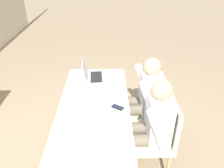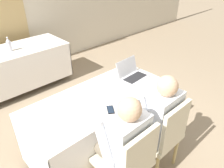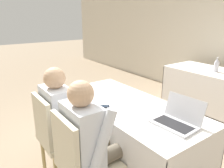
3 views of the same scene
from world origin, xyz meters
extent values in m
plane|color=gray|center=(0.00, 0.00, 0.00)|extent=(24.00, 24.00, 0.00)
cube|color=white|center=(0.00, 0.00, 0.73)|extent=(1.70, 0.76, 0.02)
cube|color=white|center=(0.00, -0.38, 0.42)|extent=(1.70, 0.01, 0.61)
cube|color=white|center=(0.00, 0.38, 0.42)|extent=(1.70, 0.01, 0.61)
cube|color=white|center=(-0.84, 0.00, 0.42)|extent=(0.01, 0.76, 0.61)
cylinder|color=#333333|center=(0.00, 0.00, 0.06)|extent=(0.06, 0.06, 0.11)
cube|color=white|center=(-0.13, 2.04, 0.73)|extent=(1.70, 0.76, 0.02)
cube|color=white|center=(-0.13, 1.66, 0.42)|extent=(1.70, 0.01, 0.61)
cube|color=white|center=(-0.98, 2.04, 0.42)|extent=(0.01, 0.76, 0.61)
cylinder|color=#333333|center=(-0.13, 2.04, 0.06)|extent=(0.06, 0.06, 0.11)
cube|color=#B7B7BC|center=(0.59, 0.00, 0.75)|extent=(0.37, 0.24, 0.02)
cube|color=black|center=(0.59, 0.00, 0.76)|extent=(0.32, 0.17, 0.00)
cube|color=#B7B7BC|center=(0.58, 0.14, 0.86)|extent=(0.36, 0.09, 0.20)
cube|color=black|center=(0.58, 0.14, 0.86)|extent=(0.32, 0.07, 0.18)
cube|color=black|center=(-0.08, -0.26, 0.75)|extent=(0.13, 0.15, 0.01)
cube|color=#192333|center=(-0.08, -0.26, 0.75)|extent=(0.11, 0.13, 0.00)
cube|color=white|center=(-0.52, -0.06, 0.74)|extent=(0.29, 0.34, 0.00)
cube|color=white|center=(0.63, -0.04, 0.74)|extent=(0.21, 0.30, 0.00)
cube|color=white|center=(0.58, 0.13, 0.74)|extent=(0.23, 0.31, 0.00)
cylinder|color=#B7B7C1|center=(-0.20, 2.00, 0.82)|extent=(0.08, 0.08, 0.16)
cone|color=#B7B7C1|center=(-0.20, 2.00, 0.93)|extent=(0.06, 0.06, 0.06)
cylinder|color=silver|center=(-0.20, 2.00, 0.97)|extent=(0.03, 0.03, 0.01)
cylinder|color=tan|center=(-0.08, -0.43, 0.21)|extent=(0.04, 0.04, 0.41)
cylinder|color=tan|center=(-0.43, -0.43, 0.21)|extent=(0.04, 0.04, 0.41)
cylinder|color=tan|center=(-0.43, -0.79, 0.21)|extent=(0.04, 0.04, 0.41)
cube|color=beige|center=(-0.25, -0.61, 0.44)|extent=(0.44, 0.44, 0.05)
cube|color=beige|center=(-0.25, -0.81, 0.69)|extent=(0.40, 0.04, 0.45)
cylinder|color=tan|center=(0.08, -0.43, 0.21)|extent=(0.04, 0.04, 0.41)
cube|color=beige|center=(0.25, -0.61, 0.44)|extent=(0.44, 0.44, 0.05)
cube|color=beige|center=(0.25, -0.81, 0.69)|extent=(0.40, 0.04, 0.45)
cylinder|color=#665B4C|center=(-0.16, -0.48, 0.53)|extent=(0.13, 0.42, 0.13)
cylinder|color=#665B4C|center=(-0.34, -0.48, 0.53)|extent=(0.13, 0.42, 0.13)
cylinder|color=#665B4C|center=(-0.16, -0.30, 0.23)|extent=(0.10, 0.10, 0.46)
cylinder|color=#665B4C|center=(-0.34, -0.30, 0.23)|extent=(0.10, 0.10, 0.46)
cube|color=silver|center=(-0.25, -0.66, 0.72)|extent=(0.36, 0.22, 0.52)
cylinder|color=silver|center=(-0.04, -0.62, 0.73)|extent=(0.08, 0.26, 0.54)
cylinder|color=silver|center=(-0.46, -0.62, 0.73)|extent=(0.08, 0.26, 0.54)
sphere|color=tan|center=(-0.25, -0.66, 1.07)|extent=(0.20, 0.20, 0.20)
cylinder|color=#665B4C|center=(0.34, -0.48, 0.53)|extent=(0.13, 0.42, 0.13)
cylinder|color=#665B4C|center=(0.16, -0.48, 0.53)|extent=(0.13, 0.42, 0.13)
cylinder|color=#665B4C|center=(0.16, -0.30, 0.23)|extent=(0.10, 0.10, 0.46)
cube|color=silver|center=(0.25, -0.66, 0.72)|extent=(0.36, 0.22, 0.52)
cylinder|color=silver|center=(0.46, -0.62, 0.73)|extent=(0.08, 0.26, 0.54)
cylinder|color=silver|center=(0.04, -0.62, 0.73)|extent=(0.08, 0.26, 0.54)
sphere|color=tan|center=(0.25, -0.66, 1.07)|extent=(0.20, 0.20, 0.20)
camera|label=1|loc=(-1.97, -0.16, 2.14)|focal=35.00mm
camera|label=2|loc=(-1.27, -1.54, 2.10)|focal=35.00mm
camera|label=3|loc=(1.60, -1.35, 1.62)|focal=35.00mm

